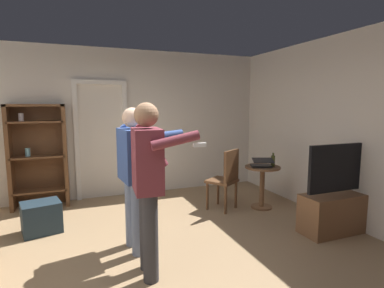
{
  "coord_description": "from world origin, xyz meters",
  "views": [
    {
      "loc": [
        -0.46,
        -3.01,
        1.71
      ],
      "look_at": [
        0.85,
        0.34,
        1.23
      ],
      "focal_mm": 28.3,
      "sensor_mm": 36.0,
      "label": 1
    }
  ],
  "objects_px": {
    "side_table": "(262,180)",
    "person_blue_shirt": "(148,178)",
    "bookshelf": "(38,152)",
    "tv_flatscreen": "(338,206)",
    "bottle_on_table": "(273,161)",
    "person_striped_shirt": "(134,168)",
    "laptop": "(262,164)",
    "wooden_chair": "(226,177)",
    "suitcase_dark": "(41,217)"
  },
  "relations": [
    {
      "from": "side_table",
      "to": "person_blue_shirt",
      "type": "distance_m",
      "value": 2.58
    },
    {
      "from": "bookshelf",
      "to": "person_blue_shirt",
      "type": "distance_m",
      "value": 2.94
    },
    {
      "from": "tv_flatscreen",
      "to": "side_table",
      "type": "bearing_deg",
      "value": 109.38
    },
    {
      "from": "bottle_on_table",
      "to": "person_striped_shirt",
      "type": "distance_m",
      "value": 2.44
    },
    {
      "from": "side_table",
      "to": "laptop",
      "type": "height_order",
      "value": "laptop"
    },
    {
      "from": "wooden_chair",
      "to": "person_blue_shirt",
      "type": "xyz_separation_m",
      "value": [
        -1.59,
        -1.4,
        0.46
      ]
    },
    {
      "from": "side_table",
      "to": "suitcase_dark",
      "type": "xyz_separation_m",
      "value": [
        -3.3,
        0.26,
        -0.26
      ]
    },
    {
      "from": "laptop",
      "to": "bottle_on_table",
      "type": "xyz_separation_m",
      "value": [
        0.19,
        -0.04,
        0.04
      ]
    },
    {
      "from": "tv_flatscreen",
      "to": "laptop",
      "type": "relative_size",
      "value": 2.83
    },
    {
      "from": "laptop",
      "to": "person_striped_shirt",
      "type": "xyz_separation_m",
      "value": [
        -2.17,
        -0.65,
        0.23
      ]
    },
    {
      "from": "bottle_on_table",
      "to": "person_striped_shirt",
      "type": "bearing_deg",
      "value": -165.57
    },
    {
      "from": "tv_flatscreen",
      "to": "laptop",
      "type": "height_order",
      "value": "tv_flatscreen"
    },
    {
      "from": "bottle_on_table",
      "to": "suitcase_dark",
      "type": "bearing_deg",
      "value": 174.37
    },
    {
      "from": "bottle_on_table",
      "to": "wooden_chair",
      "type": "relative_size",
      "value": 0.23
    },
    {
      "from": "laptop",
      "to": "person_blue_shirt",
      "type": "xyz_separation_m",
      "value": [
        -2.14,
        -1.23,
        0.25
      ]
    },
    {
      "from": "person_blue_shirt",
      "to": "suitcase_dark",
      "type": "xyz_separation_m",
      "value": [
        -1.12,
        1.52,
        -0.79
      ]
    },
    {
      "from": "side_table",
      "to": "person_blue_shirt",
      "type": "relative_size",
      "value": 0.41
    },
    {
      "from": "bottle_on_table",
      "to": "person_striped_shirt",
      "type": "xyz_separation_m",
      "value": [
        -2.36,
        -0.61,
        0.18
      ]
    },
    {
      "from": "side_table",
      "to": "person_striped_shirt",
      "type": "distance_m",
      "value": 2.38
    },
    {
      "from": "bookshelf",
      "to": "bottle_on_table",
      "type": "distance_m",
      "value": 3.85
    },
    {
      "from": "bookshelf",
      "to": "tv_flatscreen",
      "type": "height_order",
      "value": "bookshelf"
    },
    {
      "from": "wooden_chair",
      "to": "person_blue_shirt",
      "type": "bearing_deg",
      "value": -138.64
    },
    {
      "from": "person_blue_shirt",
      "to": "suitcase_dark",
      "type": "distance_m",
      "value": 2.05
    },
    {
      "from": "tv_flatscreen",
      "to": "person_striped_shirt",
      "type": "xyz_separation_m",
      "value": [
        -2.63,
        0.48,
        0.62
      ]
    },
    {
      "from": "side_table",
      "to": "person_blue_shirt",
      "type": "height_order",
      "value": "person_blue_shirt"
    },
    {
      "from": "bottle_on_table",
      "to": "person_striped_shirt",
      "type": "height_order",
      "value": "person_striped_shirt"
    },
    {
      "from": "bookshelf",
      "to": "wooden_chair",
      "type": "xyz_separation_m",
      "value": [
        2.81,
        -1.28,
        -0.38
      ]
    },
    {
      "from": "bookshelf",
      "to": "tv_flatscreen",
      "type": "xyz_separation_m",
      "value": [
        3.82,
        -2.58,
        -0.58
      ]
    },
    {
      "from": "tv_flatscreen",
      "to": "person_striped_shirt",
      "type": "height_order",
      "value": "person_striped_shirt"
    },
    {
      "from": "wooden_chair",
      "to": "person_striped_shirt",
      "type": "height_order",
      "value": "person_striped_shirt"
    },
    {
      "from": "bookshelf",
      "to": "person_striped_shirt",
      "type": "distance_m",
      "value": 2.41
    },
    {
      "from": "bookshelf",
      "to": "side_table",
      "type": "distance_m",
      "value": 3.72
    },
    {
      "from": "person_striped_shirt",
      "to": "suitcase_dark",
      "type": "height_order",
      "value": "person_striped_shirt"
    },
    {
      "from": "laptop",
      "to": "bottle_on_table",
      "type": "relative_size",
      "value": 1.88
    },
    {
      "from": "tv_flatscreen",
      "to": "person_blue_shirt",
      "type": "bearing_deg",
      "value": -177.87
    },
    {
      "from": "bottle_on_table",
      "to": "suitcase_dark",
      "type": "height_order",
      "value": "bottle_on_table"
    },
    {
      "from": "tv_flatscreen",
      "to": "wooden_chair",
      "type": "bearing_deg",
      "value": 127.87
    },
    {
      "from": "bottle_on_table",
      "to": "wooden_chair",
      "type": "distance_m",
      "value": 0.81
    },
    {
      "from": "wooden_chair",
      "to": "suitcase_dark",
      "type": "distance_m",
      "value": 2.73
    },
    {
      "from": "bookshelf",
      "to": "laptop",
      "type": "distance_m",
      "value": 3.67
    },
    {
      "from": "bookshelf",
      "to": "side_table",
      "type": "relative_size",
      "value": 2.44
    },
    {
      "from": "suitcase_dark",
      "to": "bottle_on_table",
      "type": "bearing_deg",
      "value": -18.69
    },
    {
      "from": "bottle_on_table",
      "to": "person_striped_shirt",
      "type": "relative_size",
      "value": 0.13
    },
    {
      "from": "tv_flatscreen",
      "to": "suitcase_dark",
      "type": "bearing_deg",
      "value": 158.97
    },
    {
      "from": "tv_flatscreen",
      "to": "wooden_chair",
      "type": "relative_size",
      "value": 1.21
    },
    {
      "from": "bookshelf",
      "to": "tv_flatscreen",
      "type": "distance_m",
      "value": 4.64
    },
    {
      "from": "wooden_chair",
      "to": "tv_flatscreen",
      "type": "bearing_deg",
      "value": -52.13
    },
    {
      "from": "laptop",
      "to": "wooden_chair",
      "type": "bearing_deg",
      "value": 162.73
    },
    {
      "from": "laptop",
      "to": "person_striped_shirt",
      "type": "distance_m",
      "value": 2.28
    },
    {
      "from": "bottle_on_table",
      "to": "person_blue_shirt",
      "type": "relative_size",
      "value": 0.13
    }
  ]
}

